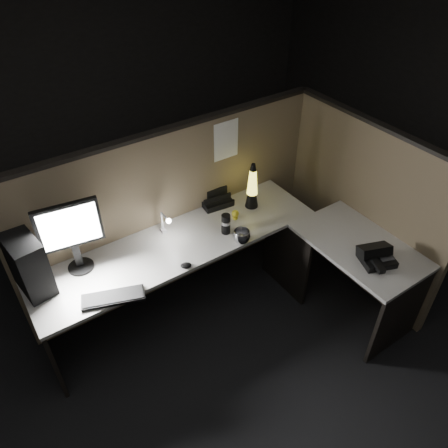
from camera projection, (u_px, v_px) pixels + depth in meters
floor at (238, 345)px, 3.51m from camera, size 6.00×6.00×0.00m
room_shell at (243, 174)px, 2.49m from camera, size 6.00×6.00×6.00m
partition_back at (175, 213)px, 3.64m from camera, size 2.66×0.06×1.50m
partition_right at (360, 209)px, 3.69m from camera, size 0.06×1.66×1.50m
desk at (239, 266)px, 3.39m from camera, size 2.60×1.60×0.73m
pc_tower at (26, 262)px, 2.90m from camera, size 0.24×0.43×0.43m
monitor at (71, 231)px, 2.96m from camera, size 0.43×0.19×0.56m
keyboard at (113, 298)px, 2.93m from camera, size 0.44×0.27×0.02m
mouse at (186, 265)px, 3.16m from camera, size 0.10×0.09×0.03m
clip_lamp at (165, 223)px, 3.37m from camera, size 0.04×0.16×0.21m
organizer at (215, 198)px, 3.76m from camera, size 0.28×0.25×0.19m
lava_lamp at (252, 189)px, 3.64m from camera, size 0.11×0.11×0.42m
travel_mug at (226, 224)px, 3.42m from camera, size 0.08×0.08×0.17m
steel_mug at (242, 236)px, 3.35m from camera, size 0.16×0.16×0.11m
figurine at (235, 214)px, 3.58m from camera, size 0.06×0.06×0.06m
pinned_paper at (226, 140)px, 3.49m from camera, size 0.23×0.00×0.33m
desk_phone at (376, 256)px, 3.18m from camera, size 0.29×0.29×0.14m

